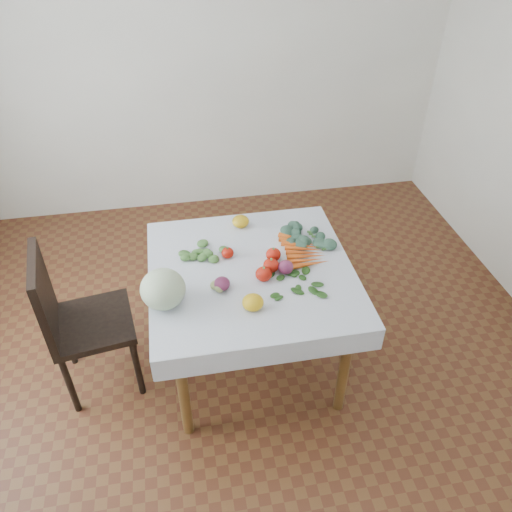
{
  "coord_description": "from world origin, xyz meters",
  "views": [
    {
      "loc": [
        -0.35,
        -2.1,
        2.52
      ],
      "look_at": [
        0.03,
        0.04,
        0.82
      ],
      "focal_mm": 35.0,
      "sensor_mm": 36.0,
      "label": 1
    }
  ],
  "objects_px": {
    "table": "(251,284)",
    "chair": "(73,316)",
    "cabbage": "(163,289)",
    "heirloom_back": "(241,221)",
    "carrot_bunch": "(303,251)"
  },
  "relations": [
    {
      "from": "cabbage",
      "to": "heirloom_back",
      "type": "bearing_deg",
      "value": 51.79
    },
    {
      "from": "chair",
      "to": "carrot_bunch",
      "type": "relative_size",
      "value": 2.85
    },
    {
      "from": "table",
      "to": "chair",
      "type": "xyz_separation_m",
      "value": [
        -1.0,
        0.01,
        -0.1
      ]
    },
    {
      "from": "chair",
      "to": "carrot_bunch",
      "type": "distance_m",
      "value": 1.34
    },
    {
      "from": "table",
      "to": "heirloom_back",
      "type": "bearing_deg",
      "value": 88.86
    },
    {
      "from": "heirloom_back",
      "to": "carrot_bunch",
      "type": "relative_size",
      "value": 0.31
    },
    {
      "from": "table",
      "to": "heirloom_back",
      "type": "height_order",
      "value": "heirloom_back"
    },
    {
      "from": "heirloom_back",
      "to": "carrot_bunch",
      "type": "xyz_separation_m",
      "value": [
        0.31,
        -0.33,
        -0.02
      ]
    },
    {
      "from": "table",
      "to": "cabbage",
      "type": "height_order",
      "value": "cabbage"
    },
    {
      "from": "cabbage",
      "to": "table",
      "type": "bearing_deg",
      "value": 21.8
    },
    {
      "from": "table",
      "to": "heirloom_back",
      "type": "distance_m",
      "value": 0.45
    },
    {
      "from": "cabbage",
      "to": "heirloom_back",
      "type": "xyz_separation_m",
      "value": [
        0.49,
        0.62,
        -0.07
      ]
    },
    {
      "from": "chair",
      "to": "cabbage",
      "type": "xyz_separation_m",
      "value": [
        0.52,
        -0.21,
        0.3
      ]
    },
    {
      "from": "table",
      "to": "heirloom_back",
      "type": "relative_size",
      "value": 9.58
    },
    {
      "from": "chair",
      "to": "heirloom_back",
      "type": "bearing_deg",
      "value": 22.34
    }
  ]
}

